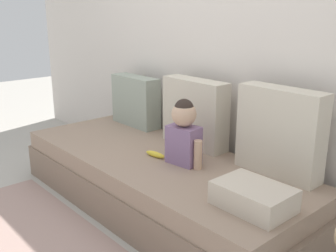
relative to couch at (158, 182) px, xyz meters
The scene contains 9 objects.
ground_plane 0.20m from the couch, ahead, with size 12.00×12.00×0.00m, color #B2ADA3.
back_wall 1.10m from the couch, 90.00° to the left, with size 5.61×0.10×2.24m, color silver.
couch is the anchor object (origin of this frame).
throw_pillow_left 0.93m from the couch, 153.89° to the left, with size 0.51×0.16×0.44m, color #99A393.
throw_pillow_center 0.59m from the couch, 90.00° to the left, with size 0.56×0.16×0.51m, color beige.
throw_pillow_right 0.96m from the couch, 26.11° to the left, with size 0.56×0.16×0.56m, color beige.
toddler 0.48m from the couch, 11.88° to the left, with size 0.33×0.17×0.45m.
banana 0.22m from the couch, 94.99° to the right, with size 0.17×0.04×0.04m, color yellow.
folded_blanket 0.97m from the couch, ahead, with size 0.40×0.28×0.13m, color beige.
Camera 1 is at (2.08, -1.73, 1.43)m, focal length 42.89 mm.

